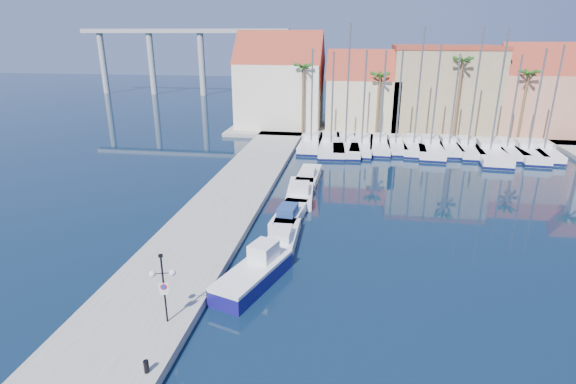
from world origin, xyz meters
name	(u,v)px	position (x,y,z in m)	size (l,w,h in m)	color
ground	(319,322)	(0.00, 0.00, 0.00)	(260.00, 260.00, 0.00)	black
quay_west	(222,209)	(-9.00, 13.50, 0.25)	(6.00, 77.00, 0.50)	gray
shore_north	(416,130)	(10.00, 48.00, 0.25)	(54.00, 16.00, 0.50)	gray
lamp_post	(163,278)	(-7.15, -1.72, 2.88)	(1.19, 0.58, 3.62)	black
bollard	(146,367)	(-6.60, -5.10, 0.78)	(0.22, 0.22, 0.56)	black
fishing_boat	(255,273)	(-3.96, 3.14, 0.70)	(3.83, 6.33, 2.10)	navy
motorboat_west_0	(282,239)	(-3.22, 8.21, 0.51)	(1.97, 5.85, 1.40)	white
motorboat_west_1	(289,215)	(-3.39, 12.42, 0.51)	(2.29, 5.77, 1.40)	white
motorboat_west_2	(300,192)	(-3.22, 17.73, 0.51)	(2.65, 6.92, 1.40)	white
motorboat_west_3	(309,175)	(-3.03, 22.60, 0.51)	(2.04, 6.03, 1.40)	white
sailboat_0	(312,143)	(-4.15, 36.09, 0.58)	(2.62, 9.63, 11.88)	white
sailboat_1	(331,145)	(-1.70, 35.54, 0.55)	(3.94, 11.93, 11.59)	white
sailboat_2	(345,144)	(0.06, 35.82, 0.58)	(3.86, 12.02, 14.68)	white
sailboat_3	(362,145)	(2.08, 35.76, 0.58)	(3.04, 10.01, 11.78)	white
sailboat_4	(380,144)	(4.28, 36.46, 0.59)	(2.65, 9.17, 11.75)	white
sailboat_5	(395,145)	(6.12, 36.48, 0.61)	(2.55, 8.16, 11.88)	white
sailboat_6	(413,145)	(8.35, 36.66, 0.62)	(3.11, 9.73, 14.31)	white
sailboat_7	(430,147)	(10.27, 36.26, 0.57)	(3.72, 11.23, 12.41)	white
sailboat_8	(448,146)	(12.50, 36.85, 0.59)	(2.28, 8.58, 11.38)	white
sailboat_9	(467,147)	(14.56, 36.44, 0.62)	(2.76, 9.54, 14.32)	white
sailboat_10	(489,151)	(16.76, 35.06, 0.58)	(4.10, 12.23, 14.14)	white
sailboat_11	(505,149)	(18.93, 36.47, 0.58)	(3.23, 9.39, 11.35)	white
sailboat_12	(526,151)	(21.13, 35.80, 0.57)	(3.52, 10.62, 12.08)	white
sailboat_13	(542,151)	(22.97, 36.12, 0.60)	(3.00, 9.25, 12.42)	white
building_0	(280,84)	(-10.00, 47.00, 6.52)	(12.30, 9.00, 13.50)	beige
building_1	(363,94)	(2.00, 47.00, 5.30)	(10.30, 8.00, 11.00)	beige
building_2	(442,88)	(13.00, 48.00, 6.26)	(14.20, 10.20, 11.50)	#9B865F
building_3	(536,94)	(25.00, 47.00, 5.86)	(10.30, 8.00, 12.00)	tan
palm_0	(303,69)	(-6.00, 42.00, 9.08)	(2.60, 2.60, 10.15)	brown
palm_1	(380,77)	(4.00, 42.00, 8.14)	(2.60, 2.60, 9.15)	brown
palm_2	(462,63)	(14.00, 42.00, 10.02)	(2.60, 2.60, 11.15)	brown
palm_3	(528,76)	(22.00, 42.00, 8.61)	(2.60, 2.60, 9.65)	brown
viaduct	(179,49)	(-39.07, 82.00, 10.25)	(48.00, 2.20, 14.45)	#9E9E99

